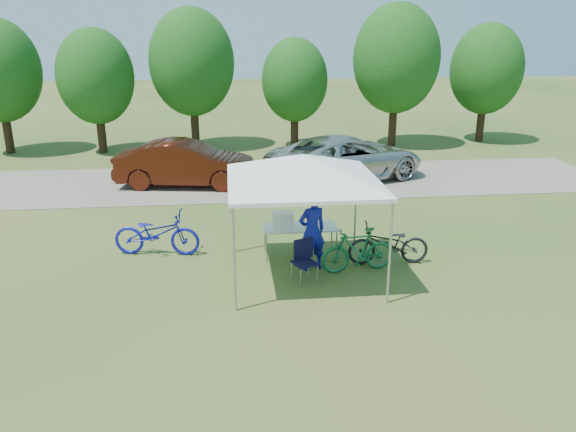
# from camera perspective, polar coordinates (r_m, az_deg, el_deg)

# --- Properties ---
(ground) EXTENTS (100.00, 100.00, 0.00)m
(ground) POSITION_cam_1_polar(r_m,az_deg,el_deg) (12.51, 1.47, -5.99)
(ground) COLOR #2D5119
(ground) RESTS_ON ground
(gravel_strip) EXTENTS (24.00, 5.00, 0.02)m
(gravel_strip) POSITION_cam_1_polar(r_m,az_deg,el_deg) (20.02, -1.55, 3.55)
(gravel_strip) COLOR gray
(gravel_strip) RESTS_ON ground
(canopy) EXTENTS (4.53, 4.53, 3.00)m
(canopy) POSITION_cam_1_polar(r_m,az_deg,el_deg) (11.66, 1.58, 5.95)
(canopy) COLOR #A5A5AA
(canopy) RESTS_ON ground
(treeline) EXTENTS (24.89, 4.28, 6.30)m
(treeline) POSITION_cam_1_polar(r_m,az_deg,el_deg) (25.40, -3.46, 14.80)
(treeline) COLOR #382314
(treeline) RESTS_ON ground
(folding_table) EXTENTS (1.75, 0.73, 0.72)m
(folding_table) POSITION_cam_1_polar(r_m,az_deg,el_deg) (13.34, 1.25, -1.25)
(folding_table) COLOR white
(folding_table) RESTS_ON ground
(folding_chair) EXTENTS (0.59, 0.62, 0.90)m
(folding_chair) POSITION_cam_1_polar(r_m,az_deg,el_deg) (12.08, 1.64, -4.15)
(folding_chair) COLOR black
(folding_chair) RESTS_ON ground
(cooler) EXTENTS (0.51, 0.35, 0.37)m
(cooler) POSITION_cam_1_polar(r_m,az_deg,el_deg) (13.22, -0.56, -0.38)
(cooler) COLOR white
(cooler) RESTS_ON folding_table
(ice_cream_cup) EXTENTS (0.08, 0.08, 0.06)m
(ice_cream_cup) POSITION_cam_1_polar(r_m,az_deg,el_deg) (13.31, 2.73, -0.98)
(ice_cream_cup) COLOR yellow
(ice_cream_cup) RESTS_ON folding_table
(cyclist) EXTENTS (0.76, 0.63, 1.81)m
(cyclist) POSITION_cam_1_polar(r_m,az_deg,el_deg) (12.49, 2.46, -1.56)
(cyclist) COLOR #121797
(cyclist) RESTS_ON ground
(bike_blue) EXTENTS (2.13, 1.01, 1.08)m
(bike_blue) POSITION_cam_1_polar(r_m,az_deg,el_deg) (13.77, -13.19, -1.72)
(bike_blue) COLOR #1317AB
(bike_blue) RESTS_ON ground
(bike_green) EXTENTS (1.74, 0.71, 1.02)m
(bike_green) POSITION_cam_1_polar(r_m,az_deg,el_deg) (12.59, 7.10, -3.45)
(bike_green) COLOR #166339
(bike_green) RESTS_ON ground
(bike_dark) EXTENTS (1.89, 0.72, 0.98)m
(bike_dark) POSITION_cam_1_polar(r_m,az_deg,el_deg) (13.08, 10.18, -2.83)
(bike_dark) COLOR black
(bike_dark) RESTS_ON ground
(minivan) EXTENTS (6.33, 4.81, 1.60)m
(minivan) POSITION_cam_1_polar(r_m,az_deg,el_deg) (20.11, 5.99, 5.90)
(minivan) COLOR beige
(minivan) RESTS_ON gravel_strip
(sedan) EXTENTS (4.90, 2.33, 1.55)m
(sedan) POSITION_cam_1_polar(r_m,az_deg,el_deg) (19.55, -10.32, 5.26)
(sedan) COLOR #41150A
(sedan) RESTS_ON gravel_strip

